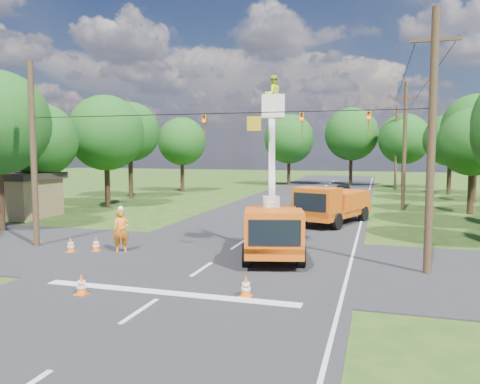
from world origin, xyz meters
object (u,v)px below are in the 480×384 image
(traffic_cone_1, at_px, (246,286))
(tree_left_d, at_px, (106,133))
(traffic_cone_0, at_px, (81,285))
(pole_left, at_px, (33,155))
(ground_worker, at_px, (121,231))
(pole_right_near, at_px, (432,141))
(traffic_cone_4, at_px, (96,244))
(tree_far_a, at_px, (289,139))
(tree_left_e, at_px, (130,132))
(shed, at_px, (15,194))
(traffic_cone_5, at_px, (71,245))
(traffic_cone_2, at_px, (265,228))
(tree_left_f, at_px, (182,141))
(second_truck, at_px, (332,204))
(tree_far_c, at_px, (404,139))
(traffic_cone_7, at_px, (331,210))
(pole_right_mid, at_px, (405,145))
(distant_car, at_px, (342,192))
(traffic_cone_6, at_px, (37,236))
(tree_right_e, at_px, (451,140))
(tree_right_c, at_px, (473,142))
(tree_left_c, at_px, (41,140))
(traffic_cone_3, at_px, (298,221))
(tree_far_b, at_px, (351,134))
(pole_right_far, at_px, (396,147))
(bucket_truck, at_px, (272,219))

(traffic_cone_1, height_order, tree_left_d, tree_left_d)
(traffic_cone_0, bearing_deg, pole_left, 138.44)
(ground_worker, height_order, pole_right_near, pole_right_near)
(traffic_cone_4, height_order, tree_far_a, tree_far_a)
(tree_far_a, bearing_deg, pole_right_near, -72.57)
(tree_left_e, bearing_deg, shed, -94.90)
(traffic_cone_0, relative_size, traffic_cone_5, 1.00)
(traffic_cone_2, xyz_separation_m, tree_left_f, (-15.32, 23.46, 5.33))
(second_truck, height_order, tree_far_a, tree_far_a)
(traffic_cone_0, relative_size, tree_far_a, 0.07)
(traffic_cone_1, height_order, tree_far_c, tree_far_c)
(tree_far_a, bearing_deg, traffic_cone_4, -91.27)
(traffic_cone_7, height_order, pole_right_mid, pole_right_mid)
(tree_left_d, height_order, tree_far_a, tree_far_a)
(tree_left_d, xyz_separation_m, tree_left_e, (-1.80, 7.00, 0.37))
(second_truck, distance_m, pole_right_near, 12.61)
(distant_car, distance_m, traffic_cone_6, 29.63)
(traffic_cone_5, xyz_separation_m, traffic_cone_7, (10.36, 16.29, 0.00))
(pole_right_near, bearing_deg, tree_left_e, 138.99)
(pole_right_near, bearing_deg, traffic_cone_0, -151.28)
(traffic_cone_2, bearing_deg, pole_left, -146.89)
(ground_worker, distance_m, tree_right_e, 39.92)
(ground_worker, distance_m, tree_right_c, 26.51)
(tree_left_d, relative_size, tree_left_e, 0.98)
(traffic_cone_4, distance_m, tree_left_e, 25.50)
(second_truck, distance_m, tree_left_c, 20.84)
(ground_worker, relative_size, traffic_cone_2, 2.85)
(ground_worker, distance_m, distant_car, 28.39)
(second_truck, relative_size, traffic_cone_3, 9.96)
(traffic_cone_0, distance_m, tree_far_b, 51.81)
(pole_right_far, bearing_deg, traffic_cone_5, -110.83)
(tree_far_a, bearing_deg, ground_worker, -89.68)
(pole_left, distance_m, tree_left_c, 11.44)
(traffic_cone_6, xyz_separation_m, traffic_cone_7, (13.55, 14.75, 0.00))
(tree_far_a, distance_m, tree_far_b, 8.27)
(pole_right_near, bearing_deg, traffic_cone_1, -141.05)
(traffic_cone_3, relative_size, traffic_cone_4, 1.00)
(bucket_truck, height_order, tree_far_b, tree_far_b)
(tree_right_c, bearing_deg, pole_right_mid, 167.99)
(traffic_cone_7, height_order, pole_right_far, pole_right_far)
(traffic_cone_5, height_order, tree_left_f, tree_left_f)
(traffic_cone_6, distance_m, tree_left_e, 23.03)
(ground_worker, distance_m, pole_left, 5.89)
(traffic_cone_3, xyz_separation_m, traffic_cone_7, (1.50, 5.89, 0.00))
(traffic_cone_3, height_order, traffic_cone_6, same)
(traffic_cone_0, bearing_deg, shed, 137.49)
(traffic_cone_1, bearing_deg, ground_worker, 147.22)
(pole_left, relative_size, tree_right_c, 1.15)
(tree_left_c, bearing_deg, tree_left_d, 75.96)
(traffic_cone_1, bearing_deg, tree_left_f, 116.60)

